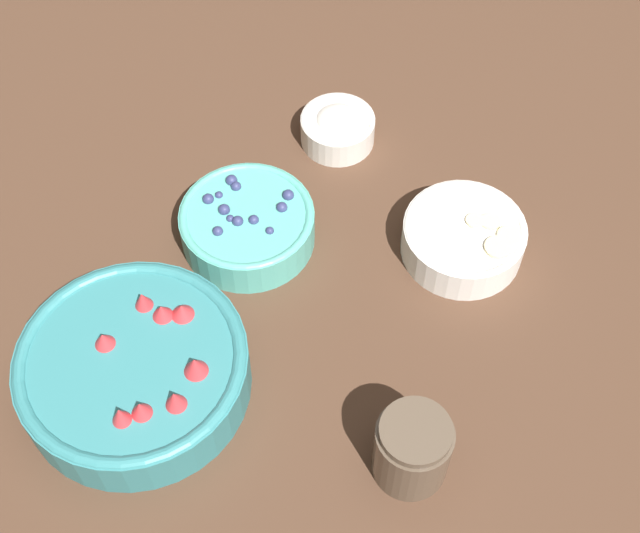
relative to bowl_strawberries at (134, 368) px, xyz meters
name	(u,v)px	position (x,y,z in m)	size (l,w,h in m)	color
ground_plane	(389,291)	(0.26, -0.19, -0.04)	(4.00, 4.00, 0.00)	#4C3323
bowl_strawberries	(134,368)	(0.00, 0.00, 0.00)	(0.26, 0.26, 0.09)	teal
bowl_blueberries	(247,224)	(0.24, 0.01, -0.01)	(0.17, 0.17, 0.06)	#56B7A8
bowl_bananas	(464,237)	(0.36, -0.24, -0.01)	(0.15, 0.15, 0.05)	white
bowl_cream	(338,126)	(0.45, 0.00, -0.01)	(0.10, 0.10, 0.05)	white
jar_chocolate	(412,450)	(0.07, -0.31, 0.00)	(0.08, 0.08, 0.09)	brown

